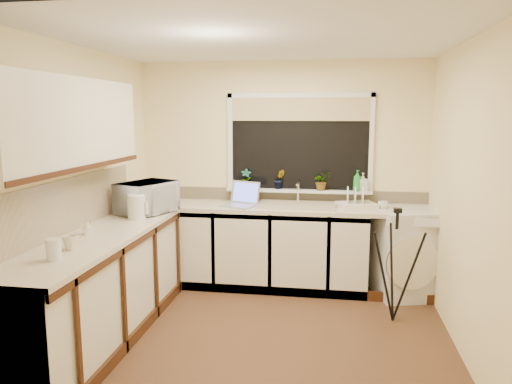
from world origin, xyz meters
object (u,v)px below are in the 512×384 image
object	(u,v)px
plant_a	(246,179)
steel_jar	(88,228)
plant_b	(279,179)
cup_left	(70,243)
soap_bottle_clear	(363,182)
dish_rack	(357,205)
plant_d	(322,181)
soap_bottle_green	(357,181)
cup_back	(383,205)
washing_machine	(408,252)
tripod	(395,265)
laptop	(241,199)
glass_jug	(54,249)
kettle	(137,207)
microwave	(147,198)

from	to	relation	value
plant_a	steel_jar	bearing A→B (deg)	-121.00
plant_b	cup_left	xyz separation A→B (m)	(-1.29, -2.15, -0.21)
soap_bottle_clear	dish_rack	bearing A→B (deg)	-106.71
plant_d	soap_bottle_green	distance (m)	0.38
cup_back	cup_left	distance (m)	3.07
washing_machine	tripod	world-z (taller)	tripod
plant_b	soap_bottle_clear	bearing A→B (deg)	0.08
soap_bottle_green	soap_bottle_clear	distance (m)	0.07
washing_machine	laptop	size ratio (longest dim) A/B	2.09
dish_rack	glass_jug	size ratio (longest dim) A/B	2.60
laptop	plant_b	distance (m)	0.51
washing_machine	plant_a	xyz separation A→B (m)	(-1.75, 0.22, 0.70)
plant_d	washing_machine	bearing A→B (deg)	-13.60
laptop	glass_jug	bearing A→B (deg)	-90.16
washing_machine	glass_jug	world-z (taller)	glass_jug
laptop	washing_machine	bearing A→B (deg)	23.34
kettle	cup_back	size ratio (longest dim) A/B	2.07
soap_bottle_clear	soap_bottle_green	bearing A→B (deg)	-156.22
steel_jar	soap_bottle_green	bearing A→B (deg)	37.08
soap_bottle_green	soap_bottle_clear	world-z (taller)	soap_bottle_green
glass_jug	tripod	bearing A→B (deg)	31.03
laptop	plant_a	xyz separation A→B (m)	(0.01, 0.25, 0.19)
tripod	microwave	xyz separation A→B (m)	(-2.39, 0.14, 0.53)
plant_d	cup_back	size ratio (longest dim) A/B	1.88
plant_b	soap_bottle_green	distance (m)	0.85
laptop	tripod	bearing A→B (deg)	-1.37
dish_rack	plant_a	world-z (taller)	plant_a
plant_a	dish_rack	bearing A→B (deg)	-9.55
plant_a	soap_bottle_green	bearing A→B (deg)	-0.23
glass_jug	cup_back	size ratio (longest dim) A/B	1.37
laptop	plant_b	bearing A→B (deg)	58.15
dish_rack	tripod	world-z (taller)	tripod
plant_b	plant_a	bearing A→B (deg)	-176.83
plant_d	soap_bottle_green	world-z (taller)	soap_bottle_green
tripod	dish_rack	bearing A→B (deg)	138.31
tripod	plant_a	distance (m)	1.90
laptop	plant_b	xyz separation A→B (m)	(0.38, 0.28, 0.19)
dish_rack	soap_bottle_clear	world-z (taller)	soap_bottle_clear
dish_rack	steel_jar	world-z (taller)	steel_jar
tripod	steel_jar	world-z (taller)	tripod
steel_jar	plant_b	bearing A→B (deg)	51.01
plant_a	plant_b	size ratio (longest dim) A/B	1.00
soap_bottle_clear	steel_jar	bearing A→B (deg)	-143.22
washing_machine	plant_a	size ratio (longest dim) A/B	4.18
soap_bottle_green	cup_back	distance (m)	0.40
plant_a	plant_b	xyz separation A→B (m)	(0.37, 0.02, -0.00)
tripod	cup_back	distance (m)	0.84
laptop	soap_bottle_clear	size ratio (longest dim) A/B	2.22
dish_rack	glass_jug	xyz separation A→B (m)	(-2.10, -2.19, 0.04)
dish_rack	cup_back	xyz separation A→B (m)	(0.27, -0.01, 0.01)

